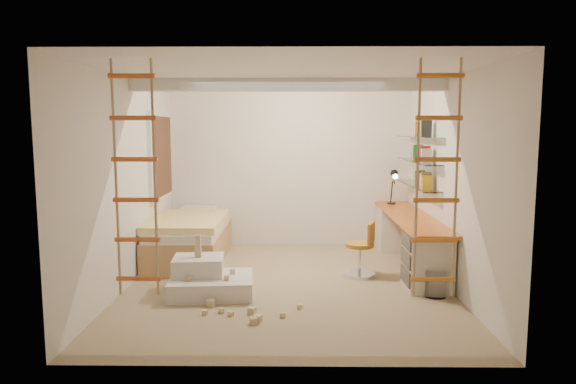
{
  "coord_description": "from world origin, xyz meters",
  "views": [
    {
      "loc": [
        0.07,
        -6.31,
        1.97
      ],
      "look_at": [
        0.0,
        0.3,
        1.15
      ],
      "focal_mm": 32.0,
      "sensor_mm": 36.0,
      "label": 1
    }
  ],
  "objects_px": {
    "play_platform": "(208,280)",
    "desk": "(409,239)",
    "bed": "(190,238)",
    "swivel_chair": "(361,256)"
  },
  "relations": [
    {
      "from": "bed",
      "to": "play_platform",
      "type": "relative_size",
      "value": 1.94
    },
    {
      "from": "desk",
      "to": "play_platform",
      "type": "bearing_deg",
      "value": -155.63
    },
    {
      "from": "bed",
      "to": "swivel_chair",
      "type": "xyz_separation_m",
      "value": [
        2.46,
        -0.83,
        -0.06
      ]
    },
    {
      "from": "swivel_chair",
      "to": "play_platform",
      "type": "bearing_deg",
      "value": -158.83
    },
    {
      "from": "desk",
      "to": "bed",
      "type": "distance_m",
      "value": 3.22
    },
    {
      "from": "swivel_chair",
      "to": "desk",
      "type": "bearing_deg",
      "value": 31.99
    },
    {
      "from": "play_platform",
      "to": "desk",
      "type": "bearing_deg",
      "value": 24.37
    },
    {
      "from": "swivel_chair",
      "to": "play_platform",
      "type": "distance_m",
      "value": 2.07
    },
    {
      "from": "bed",
      "to": "play_platform",
      "type": "bearing_deg",
      "value": -71.6
    },
    {
      "from": "desk",
      "to": "bed",
      "type": "xyz_separation_m",
      "value": [
        -3.2,
        0.36,
        -0.07
      ]
    }
  ]
}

